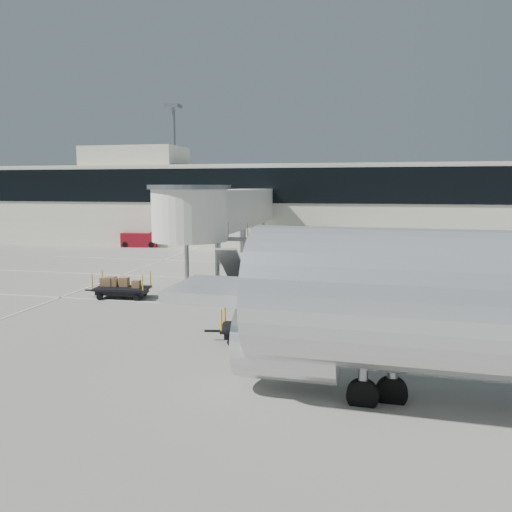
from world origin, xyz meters
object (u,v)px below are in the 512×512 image
object	(u,v)px
box_cart_far	(124,288)
ground_worker	(292,301)
box_cart_near	(262,327)
minivan	(473,262)
baggage_tug	(333,283)
belt_loader	(141,240)
suitcase_cart	(392,288)

from	to	relation	value
box_cart_far	ground_worker	distance (m)	9.86
box_cart_near	minivan	world-z (taller)	minivan
box_cart_far	baggage_tug	bearing A→B (deg)	11.66
box_cart_far	ground_worker	bearing A→B (deg)	-22.10
baggage_tug	minivan	distance (m)	10.78
box_cart_far	minivan	world-z (taller)	minivan
ground_worker	belt_loader	xyz separation A→B (m)	(-18.67, 24.05, -0.26)
box_cart_near	belt_loader	bearing A→B (deg)	113.30
box_cart_near	ground_worker	xyz separation A→B (m)	(0.74, 3.03, 0.39)
box_cart_far	belt_loader	distance (m)	23.24
minivan	suitcase_cart	bearing A→B (deg)	-117.06
baggage_tug	box_cart_far	distance (m)	11.39
baggage_tug	suitcase_cart	distance (m)	3.17
minivan	box_cart_near	bearing A→B (deg)	-112.39
suitcase_cart	box_cart_far	world-z (taller)	suitcase_cart
minivan	baggage_tug	bearing A→B (deg)	-130.83
ground_worker	box_cart_far	bearing A→B (deg)	165.09
box_cart_near	belt_loader	size ratio (longest dim) A/B	0.93
box_cart_far	ground_worker	xyz separation A→B (m)	(9.47, -2.71, 0.42)
minivan	belt_loader	distance (m)	30.73
minivan	belt_loader	size ratio (longest dim) A/B	1.28
suitcase_cart	ground_worker	size ratio (longest dim) A/B	1.93
box_cart_near	minivan	size ratio (longest dim) A/B	0.73
box_cart_far	belt_loader	world-z (taller)	belt_loader
suitcase_cart	belt_loader	world-z (taller)	belt_loader
baggage_tug	ground_worker	bearing A→B (deg)	-90.26
box_cart_near	belt_loader	distance (m)	32.48
suitcase_cart	box_cart_near	bearing A→B (deg)	-98.82
box_cart_near	ground_worker	world-z (taller)	ground_worker
box_cart_near	ground_worker	bearing A→B (deg)	66.15
baggage_tug	belt_loader	distance (m)	26.85
baggage_tug	box_cart_near	bearing A→B (deg)	-90.63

